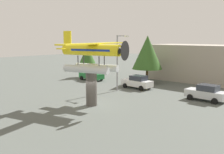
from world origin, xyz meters
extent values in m
plane|color=#515651|center=(0.00, 0.00, 0.00)|extent=(140.00, 140.00, 0.00)
cylinder|color=#4C4742|center=(0.00, 0.00, 1.70)|extent=(1.10, 1.10, 3.40)
cylinder|color=silver|center=(0.27, -0.96, 3.75)|extent=(4.81, 1.95, 0.70)
cylinder|color=#333338|center=(1.29, -0.16, 4.55)|extent=(0.12, 0.12, 0.90)
cylinder|color=#333338|center=(-1.02, -0.80, 4.55)|extent=(0.12, 0.12, 0.90)
cylinder|color=silver|center=(-0.27, 0.96, 3.75)|extent=(4.81, 1.95, 0.70)
cylinder|color=#333338|center=(1.02, 0.80, 4.55)|extent=(0.12, 0.12, 0.90)
cylinder|color=#333338|center=(-1.29, 0.16, 4.55)|extent=(0.12, 0.12, 0.90)
cylinder|color=yellow|center=(0.00, 0.00, 5.55)|extent=(6.27, 2.71, 1.10)
cube|color=#193399|center=(0.19, 0.05, 5.55)|extent=(4.49, 2.25, 0.20)
cone|color=#262628|center=(3.13, 0.86, 5.55)|extent=(0.91, 1.03, 0.88)
cylinder|color=black|center=(3.52, 0.97, 5.55)|extent=(0.52, 1.75, 1.80)
cube|color=yellow|center=(0.39, 0.11, 6.16)|extent=(3.82, 10.32, 0.12)
cube|color=yellow|center=(-2.70, -0.74, 5.65)|extent=(1.42, 2.89, 0.10)
cube|color=yellow|center=(-2.70, -0.74, 6.75)|extent=(0.90, 0.35, 1.30)
cube|color=#237A38|center=(-11.62, 10.64, 0.72)|extent=(4.20, 1.70, 0.80)
cube|color=#2D333D|center=(-11.37, 10.64, 1.44)|extent=(2.00, 1.56, 0.64)
cylinder|color=black|center=(-12.97, 11.54, 0.32)|extent=(0.64, 0.22, 0.64)
cylinder|color=black|center=(-12.97, 9.74, 0.32)|extent=(0.64, 0.22, 0.64)
cylinder|color=black|center=(-10.27, 11.54, 0.32)|extent=(0.64, 0.22, 0.64)
cylinder|color=black|center=(-10.27, 9.74, 0.32)|extent=(0.64, 0.22, 0.64)
cube|color=white|center=(-2.16, 10.20, 0.72)|extent=(4.20, 1.70, 0.80)
cube|color=#2D333D|center=(-1.91, 10.20, 1.44)|extent=(2.00, 1.56, 0.64)
cylinder|color=black|center=(-3.51, 11.10, 0.32)|extent=(0.64, 0.22, 0.64)
cylinder|color=black|center=(-3.51, 9.30, 0.32)|extent=(0.64, 0.22, 0.64)
cylinder|color=black|center=(-0.81, 11.10, 0.32)|extent=(0.64, 0.22, 0.64)
cylinder|color=black|center=(-0.81, 9.30, 0.32)|extent=(0.64, 0.22, 0.64)
cube|color=silver|center=(7.49, 9.75, 0.72)|extent=(4.20, 1.70, 0.80)
cube|color=#2D333D|center=(7.74, 9.75, 1.44)|extent=(2.00, 1.56, 0.64)
cylinder|color=black|center=(6.14, 10.65, 0.32)|extent=(0.64, 0.22, 0.64)
cylinder|color=black|center=(6.14, 8.85, 0.32)|extent=(0.64, 0.22, 0.64)
cylinder|color=black|center=(8.84, 10.65, 0.32)|extent=(0.64, 0.22, 0.64)
cylinder|color=black|center=(8.84, 8.85, 0.32)|extent=(0.64, 0.22, 0.64)
cylinder|color=gray|center=(-3.07, 7.24, 3.52)|extent=(0.18, 0.18, 7.04)
cylinder|color=gray|center=(-2.27, 7.24, 6.94)|extent=(1.60, 0.12, 0.12)
cube|color=silver|center=(-1.57, 7.24, 6.89)|extent=(0.50, 0.28, 0.20)
cube|color=#9E9384|center=(0.94, 22.00, 2.80)|extent=(14.51, 7.59, 5.61)
cylinder|color=brown|center=(-14.95, 12.80, 1.18)|extent=(0.36, 0.36, 2.36)
cone|color=#335B23|center=(-14.95, 12.80, 3.91)|extent=(2.78, 2.78, 3.09)
cylinder|color=brown|center=(-3.62, 14.50, 1.06)|extent=(0.36, 0.36, 2.13)
cone|color=#335B23|center=(-3.62, 14.50, 4.59)|extent=(4.43, 4.43, 4.92)
camera|label=1|loc=(19.00, -17.32, 6.73)|focal=42.15mm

